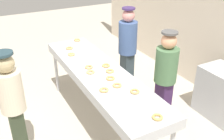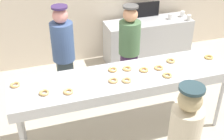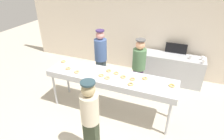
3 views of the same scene
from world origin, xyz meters
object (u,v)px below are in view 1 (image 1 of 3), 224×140
worker_assistant (128,47)px  customer_waiting (13,105)px  glazed_donut_5 (89,67)px  glazed_donut_6 (157,117)px  worker_baker (165,74)px  glazed_donut_8 (104,90)px  glazed_donut_0 (110,71)px  glazed_donut_2 (90,72)px  glazed_donut_7 (106,65)px  glazed_donut_10 (135,91)px  glazed_donut_4 (69,48)px  glazed_donut_11 (117,85)px  glazed_donut_9 (71,54)px  glazed_donut_3 (110,78)px  fryer_conveyor (100,76)px  glazed_donut_1 (77,40)px

worker_assistant → customer_waiting: bearing=124.6°
glazed_donut_5 → glazed_donut_6: bearing=6.2°
glazed_donut_6 → worker_assistant: 2.15m
worker_baker → glazed_donut_8: bearing=102.6°
glazed_donut_0 → glazed_donut_2: bearing=-111.5°
glazed_donut_7 → glazed_donut_10: (0.86, -0.02, 0.00)m
glazed_donut_4 → glazed_donut_6: size_ratio=1.00×
glazed_donut_6 → glazed_donut_11: size_ratio=1.00×
glazed_donut_5 → glazed_donut_11: same height
glazed_donut_9 → glazed_donut_11: same height
glazed_donut_3 → glazed_donut_9: same height
glazed_donut_4 → glazed_donut_6: (2.40, 0.17, 0.00)m
fryer_conveyor → glazed_donut_4: 1.06m
worker_assistant → customer_waiting: size_ratio=1.06×
glazed_donut_4 → glazed_donut_10: 1.83m
fryer_conveyor → glazed_donut_1: glazed_donut_1 is taller
glazed_donut_0 → customer_waiting: size_ratio=0.08×
glazed_donut_6 → worker_assistant: size_ratio=0.07×
glazed_donut_8 → glazed_donut_1: bearing=168.9°
fryer_conveyor → glazed_donut_6: bearing=3.0°
glazed_donut_5 → glazed_donut_11: bearing=9.2°
glazed_donut_7 → customer_waiting: size_ratio=0.08×
glazed_donut_7 → glazed_donut_10: size_ratio=1.00×
worker_baker → glazed_donut_11: bearing=102.5°
glazed_donut_8 → worker_baker: (-0.11, 1.12, -0.10)m
glazed_donut_2 → glazed_donut_6: (1.35, 0.21, 0.00)m
fryer_conveyor → glazed_donut_2: (-0.01, -0.14, 0.09)m
glazed_donut_0 → glazed_donut_9: same height
glazed_donut_2 → worker_baker: bearing=67.6°
glazed_donut_2 → fryer_conveyor: bearing=84.4°
glazed_donut_2 → glazed_donut_10: 0.82m
worker_assistant → glazed_donut_0: bearing=148.5°
glazed_donut_9 → glazed_donut_10: bearing=11.2°
glazed_donut_0 → customer_waiting: 1.43m
glazed_donut_2 → glazed_donut_6: size_ratio=1.00×
glazed_donut_2 → glazed_donut_7: 0.32m
glazed_donut_9 → glazed_donut_8: bearing=-1.4°
glazed_donut_5 → glazed_donut_9: (-0.59, -0.07, 0.00)m
glazed_donut_9 → worker_assistant: 1.06m
glazed_donut_0 → glazed_donut_11: (0.42, -0.11, 0.00)m
glazed_donut_11 → glazed_donut_7: bearing=166.7°
worker_baker → worker_assistant: 1.08m
glazed_donut_4 → glazed_donut_1: bearing=139.3°
glazed_donut_0 → glazed_donut_1: 1.48m
glazed_donut_0 → glazed_donut_6: same height
fryer_conveyor → glazed_donut_3: bearing=5.9°
glazed_donut_5 → glazed_donut_2: bearing=-15.6°
glazed_donut_11 → glazed_donut_5: bearing=-170.8°
glazed_donut_1 → glazed_donut_11: bearing=-5.0°
glazed_donut_2 → glazed_donut_3: bearing=28.9°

